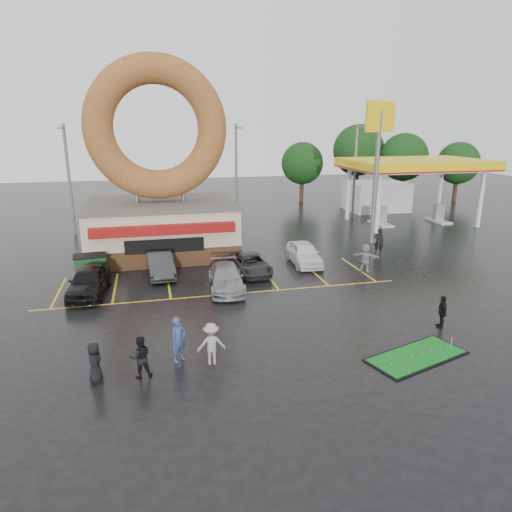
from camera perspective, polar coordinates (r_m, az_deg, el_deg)
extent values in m
plane|color=black|center=(21.98, -2.22, -7.92)|extent=(120.00, 120.00, 0.00)
cube|color=#472B19|center=(33.77, -11.53, 1.49)|extent=(10.00, 8.00, 1.20)
cube|color=beige|center=(33.38, -11.69, 4.39)|extent=(10.00, 8.00, 2.30)
cube|color=#59544C|center=(33.16, -11.82, 6.51)|extent=(10.20, 8.20, 0.20)
cube|color=maroon|center=(29.13, -11.42, 3.21)|extent=(9.00, 0.60, 0.60)
cylinder|color=slate|center=(33.05, -14.68, 7.52)|extent=(0.30, 0.30, 1.20)
cylinder|color=slate|center=(33.13, -9.10, 7.86)|extent=(0.30, 0.30, 1.20)
torus|color=brown|center=(32.72, -12.35, 15.34)|extent=(9.60, 2.00, 9.60)
cylinder|color=silver|center=(39.99, 15.04, 6.31)|extent=(0.40, 0.40, 5.00)
cylinder|color=silver|center=(45.55, 26.28, 6.34)|extent=(0.40, 0.40, 5.00)
cylinder|color=silver|center=(45.30, 11.48, 7.63)|extent=(0.40, 0.40, 5.00)
cylinder|color=silver|center=(50.27, 22.00, 7.61)|extent=(0.40, 0.40, 5.00)
cube|color=silver|center=(44.74, 19.24, 10.52)|extent=(12.00, 8.00, 0.50)
cube|color=yellow|center=(44.71, 19.27, 10.90)|extent=(12.30, 8.30, 0.70)
cube|color=#99999E|center=(43.81, 15.38, 4.97)|extent=(0.90, 0.60, 1.60)
cube|color=#99999E|center=(46.95, 21.86, 5.11)|extent=(0.90, 0.60, 1.60)
cube|color=silver|center=(51.19, 14.70, 7.25)|extent=(6.00, 5.00, 3.00)
cylinder|color=slate|center=(36.10, 14.73, 9.33)|extent=(0.36, 0.36, 10.00)
cube|color=yellow|center=(35.88, 15.26, 16.47)|extent=(2.20, 0.30, 2.20)
cylinder|color=slate|center=(40.44, -22.29, 8.63)|extent=(0.24, 0.24, 9.00)
cylinder|color=slate|center=(39.21, -23.17, 14.53)|extent=(0.12, 2.00, 0.12)
cube|color=slate|center=(38.22, -23.41, 14.42)|extent=(0.40, 0.18, 0.12)
cylinder|color=slate|center=(41.69, -2.47, 10.00)|extent=(0.24, 0.24, 9.00)
cylinder|color=slate|center=(40.47, -2.27, 15.77)|extent=(0.12, 2.00, 0.12)
cube|color=slate|center=(39.49, -1.98, 15.69)|extent=(0.40, 0.18, 0.12)
cylinder|color=slate|center=(46.38, 12.25, 10.28)|extent=(0.24, 0.24, 9.00)
cylinder|color=slate|center=(45.26, 13.13, 15.42)|extent=(0.12, 2.00, 0.12)
cube|color=slate|center=(44.37, 13.71, 15.31)|extent=(0.40, 0.18, 0.12)
cylinder|color=#332114|center=(58.44, 17.68, 8.01)|extent=(0.50, 0.50, 2.88)
sphere|color=black|center=(58.07, 18.01, 11.67)|extent=(5.60, 5.60, 5.60)
cylinder|color=#332114|center=(60.13, 23.61, 7.46)|extent=(0.50, 0.50, 2.52)
sphere|color=black|center=(59.80, 23.96, 10.57)|extent=(4.90, 4.90, 4.90)
cylinder|color=#332114|center=(60.03, 12.43, 8.76)|extent=(0.50, 0.50, 3.24)
sphere|color=black|center=(59.66, 12.68, 12.79)|extent=(6.30, 6.30, 6.30)
cylinder|color=#332114|center=(55.22, 5.71, 8.06)|extent=(0.50, 0.50, 2.52)
sphere|color=black|center=(54.86, 5.81, 11.46)|extent=(4.90, 4.90, 4.90)
imported|color=black|center=(26.38, -20.16, -2.96)|extent=(2.26, 4.69, 1.54)
imported|color=#2C2C2F|center=(28.53, -11.90, -1.02)|extent=(1.79, 4.38, 1.41)
imported|color=gray|center=(25.66, -3.74, -2.74)|extent=(2.27, 4.75, 1.33)
imported|color=#28282A|center=(28.37, -0.69, -1.01)|extent=(2.16, 4.34, 1.18)
imported|color=white|center=(30.33, 6.04, 0.34)|extent=(2.05, 4.48, 1.49)
imported|color=navy|center=(18.25, -9.65, -10.25)|extent=(0.80, 0.75, 1.83)
imported|color=black|center=(17.50, -14.25, -12.15)|extent=(0.85, 0.69, 1.62)
imported|color=#97989A|center=(17.92, -5.61, -10.87)|extent=(1.10, 0.64, 1.69)
imported|color=black|center=(17.71, -19.50, -12.45)|extent=(0.66, 0.84, 1.52)
imported|color=black|center=(22.55, 22.23, -6.44)|extent=(0.62, 0.96, 1.52)
imported|color=#959597|center=(29.37, 13.50, -0.23)|extent=(1.65, 1.46, 1.81)
imported|color=black|center=(33.70, 15.10, 1.80)|extent=(0.80, 0.68, 1.86)
cube|color=#1A4520|center=(29.45, -19.95, -1.24)|extent=(1.94, 1.42, 1.30)
cube|color=black|center=(19.76, 19.43, -11.74)|extent=(4.57, 3.02, 0.05)
cube|color=#126F1F|center=(19.75, 19.43, -11.67)|extent=(4.33, 2.78, 0.03)
cylinder|color=silver|center=(20.76, 23.22, -9.96)|extent=(0.02, 0.02, 0.48)
cube|color=red|center=(20.72, 23.44, -9.45)|extent=(0.14, 0.01, 0.10)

